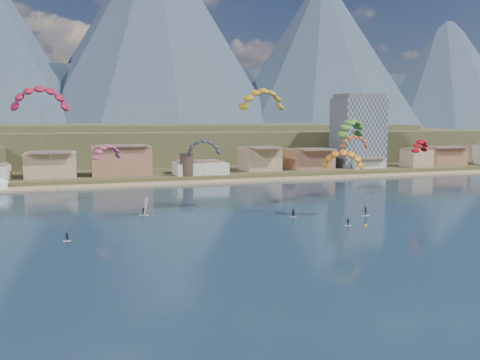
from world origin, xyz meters
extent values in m
plane|color=#0E1E32|center=(0.00, 0.00, 0.00)|extent=(2400.00, 2400.00, 0.00)
cube|color=tan|center=(0.00, 106.00, 0.25)|extent=(2200.00, 12.00, 0.90)
cube|color=#4C4729|center=(0.00, 560.00, 0.00)|extent=(2200.00, 900.00, 4.00)
cube|color=brown|center=(40.00, 220.00, 9.50)|extent=(320.00, 150.00, 15.00)
cube|color=brown|center=(-40.00, 260.00, 11.00)|extent=(380.00, 170.00, 18.00)
cone|color=#314153|center=(100.00, 840.00, 182.00)|extent=(440.00, 440.00, 360.00)
cone|color=#314153|center=(400.00, 800.00, 147.00)|extent=(380.00, 380.00, 290.00)
cone|color=#314153|center=(680.00, 810.00, 127.00)|extent=(340.00, 340.00, 250.00)
cube|color=#314153|center=(0.00, 900.00, 57.00)|extent=(2000.00, 200.00, 110.00)
cube|color=gray|center=(85.00, 128.00, 17.00)|extent=(20.00, 16.00, 30.00)
cube|color=#59595E|center=(85.00, 128.00, 33.00)|extent=(18.00, 14.40, 2.00)
cylinder|color=#47382D|center=(5.00, 114.00, 6.00)|extent=(5.20, 5.20, 8.00)
cylinder|color=#47382D|center=(5.00, 114.00, 10.30)|extent=(5.82, 5.82, 0.60)
cube|color=silver|center=(-35.54, 28.31, 0.05)|extent=(1.50, 0.70, 0.10)
imported|color=black|center=(-35.54, 28.31, 0.93)|extent=(0.67, 0.51, 1.66)
cylinder|color=#262626|center=(-37.82, 34.91, 13.07)|extent=(0.05, 0.05, 27.78)
cube|color=silver|center=(14.88, 37.47, 0.05)|extent=(1.62, 1.11, 0.10)
imported|color=black|center=(14.88, 37.47, 1.01)|extent=(1.09, 1.00, 1.80)
cylinder|color=#262626|center=(12.71, 42.42, 13.38)|extent=(0.05, 0.05, 26.74)
cube|color=silver|center=(22.29, 24.77, 0.05)|extent=(1.38, 0.42, 0.09)
imported|color=black|center=(22.29, 24.77, 0.88)|extent=(0.93, 0.39, 1.58)
cylinder|color=#262626|center=(24.39, 29.97, 6.39)|extent=(0.05, 0.05, 15.53)
cube|color=silver|center=(32.05, 33.67, 0.06)|extent=(1.72, 0.52, 0.11)
imported|color=black|center=(32.05, 33.67, 1.10)|extent=(1.28, 0.74, 1.98)
cylinder|color=#262626|center=(34.63, 42.22, 9.89)|extent=(0.05, 0.05, 24.83)
cylinder|color=#262626|center=(-25.71, 69.35, 6.25)|extent=(0.04, 0.04, 14.34)
cylinder|color=#262626|center=(-1.77, 54.06, 7.18)|extent=(0.04, 0.04, 15.92)
cylinder|color=#262626|center=(44.35, 56.87, 7.52)|extent=(0.04, 0.04, 16.50)
cylinder|color=#262626|center=(65.57, 54.87, 6.75)|extent=(0.04, 0.04, 15.19)
cube|color=silver|center=(-18.62, 50.37, 0.06)|extent=(2.48, 1.71, 0.12)
imported|color=black|center=(-18.62, 50.37, 0.99)|extent=(1.01, 0.88, 1.74)
cube|color=white|center=(-18.21, 50.37, 2.24)|extent=(2.01, 2.77, 4.16)
sphere|color=yellow|center=(25.76, 23.24, 0.12)|extent=(0.71, 0.71, 0.71)
camera|label=1|loc=(-32.27, -70.78, 22.95)|focal=37.80mm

